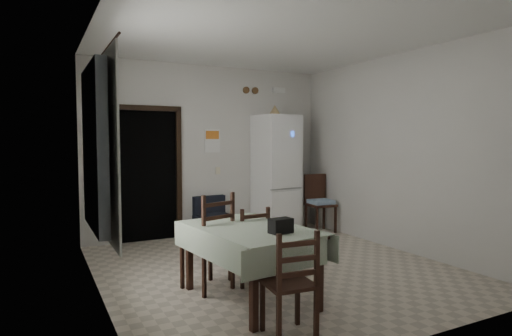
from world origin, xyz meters
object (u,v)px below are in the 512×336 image
Objects in this scene: navy_seat at (214,218)px; dining_chair_far_left at (207,241)px; fridge at (276,173)px; dining_table at (250,263)px; dining_chair_far_right at (249,244)px; corner_chair at (321,203)px; dining_chair_near_head at (289,282)px.

dining_chair_far_left is (-0.97, -2.26, 0.19)m from navy_seat.
dining_table is at bearing -130.21° from fridge.
dining_chair_far_left is 0.50m from dining_chair_far_right.
dining_chair_far_left is at bearing 110.46° from dining_table.
corner_chair is 1.16× the size of dining_chair_far_right.
navy_seat is 0.75× the size of dining_chair_near_head.
dining_chair_far_left reaches higher than dining_table.
corner_chair reaches higher than navy_seat.
dining_chair_near_head is (-1.98, -3.64, -0.58)m from fridge.
dining_chair_far_left reaches higher than dining_chair_far_right.
dining_table is (-0.70, -2.76, 0.03)m from navy_seat.
fridge is 1.39m from navy_seat.
fridge reaches higher than dining_chair_far_right.
dining_chair_far_right is 0.97× the size of dining_chair_near_head.
fridge is 2.89m from dining_chair_far_right.
fridge is 4.18m from dining_chair_near_head.
fridge is at bearing -112.85° from dining_chair_near_head.
dining_chair_far_left is at bearing -139.55° from fridge.
navy_seat is (-1.20, 0.00, -0.69)m from fridge.
dining_chair_far_left is at bearing -76.41° from dining_chair_near_head.
fridge is 2.35× the size of dining_chair_far_right.
dining_chair_far_right is 1.40m from dining_chair_near_head.
dining_chair_near_head is (0.19, -1.38, -0.08)m from dining_chair_far_left.
corner_chair is at bearing -38.27° from fridge.
dining_chair_far_left is at bearing -143.17° from corner_chair.
dining_table is 0.55m from dining_chair_far_right.
dining_table is 1.59× the size of dining_chair_near_head.
dining_chair_far_left is (-2.17, -2.26, -0.50)m from fridge.
navy_seat is at bearing -96.34° from dining_chair_near_head.
corner_chair is 2.98m from dining_chair_far_right.
dining_chair_far_left is (-2.84, -1.83, 0.02)m from corner_chair.
dining_chair_far_right is at bearing -132.04° from fridge.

